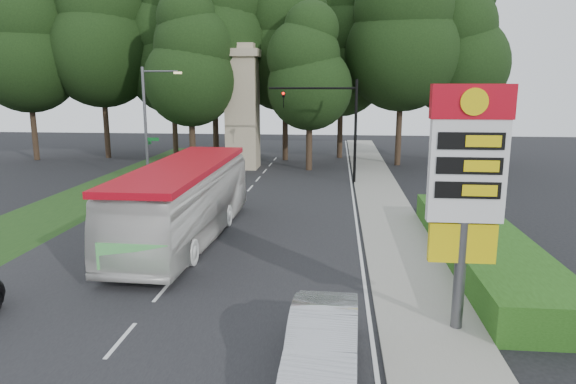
# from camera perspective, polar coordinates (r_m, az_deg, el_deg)

# --- Properties ---
(ground) EXTENTS (120.00, 120.00, 0.00)m
(ground) POSITION_cam_1_polar(r_m,az_deg,el_deg) (14.80, -18.85, -16.30)
(ground) COLOR black
(ground) RESTS_ON ground
(road_surface) EXTENTS (14.00, 80.00, 0.02)m
(road_surface) POSITION_cam_1_polar(r_m,az_deg,el_deg) (25.43, -7.81, -3.83)
(road_surface) COLOR black
(road_surface) RESTS_ON ground
(sidewalk_right) EXTENTS (3.00, 80.00, 0.12)m
(sidewalk_right) POSITION_cam_1_polar(r_m,az_deg,el_deg) (24.91, 11.65, -4.18)
(sidewalk_right) COLOR gray
(sidewalk_right) RESTS_ON ground
(grass_verge_left) EXTENTS (5.00, 50.00, 0.02)m
(grass_verge_left) POSITION_cam_1_polar(r_m,az_deg,el_deg) (34.17, -21.15, -0.49)
(grass_verge_left) COLOR #193814
(grass_verge_left) RESTS_ON ground
(hedge) EXTENTS (3.00, 14.00, 1.20)m
(hedge) POSITION_cam_1_polar(r_m,az_deg,el_deg) (21.55, 20.82, -5.76)
(hedge) COLOR #214A13
(hedge) RESTS_ON ground
(gas_station_pylon) EXTENTS (2.10, 0.45, 6.85)m
(gas_station_pylon) POSITION_cam_1_polar(r_m,az_deg,el_deg) (14.43, 19.26, 1.69)
(gas_station_pylon) COLOR #59595E
(gas_station_pylon) RESTS_ON ground
(traffic_signal_mast) EXTENTS (6.10, 0.35, 7.20)m
(traffic_signal_mast) POSITION_cam_1_polar(r_m,az_deg,el_deg) (35.88, 5.42, 8.33)
(traffic_signal_mast) COLOR black
(traffic_signal_mast) RESTS_ON ground
(streetlight_signs) EXTENTS (2.75, 0.98, 8.00)m
(streetlight_signs) POSITION_cam_1_polar(r_m,az_deg,el_deg) (36.22, -15.26, 7.64)
(streetlight_signs) COLOR #59595E
(streetlight_signs) RESTS_ON ground
(monument) EXTENTS (3.00, 3.00, 10.05)m
(monument) POSITION_cam_1_polar(r_m,az_deg,el_deg) (42.56, -5.08, 9.46)
(monument) COLOR tan
(monument) RESTS_ON ground
(tree_far_west) EXTENTS (8.96, 8.96, 17.60)m
(tree_far_west) POSITION_cam_1_polar(r_m,az_deg,el_deg) (52.85, -27.18, 14.75)
(tree_far_west) COLOR #2D2116
(tree_far_west) RESTS_ON ground
(tree_west_mid) EXTENTS (9.80, 9.80, 19.25)m
(tree_west_mid) POSITION_cam_1_polar(r_m,az_deg,el_deg) (51.85, -20.22, 16.51)
(tree_west_mid) COLOR #2D2116
(tree_west_mid) RESTS_ON ground
(tree_west_near) EXTENTS (8.40, 8.40, 16.50)m
(tree_west_near) POSITION_cam_1_polar(r_m,az_deg,el_deg) (51.39, -12.83, 15.10)
(tree_west_near) COLOR #2D2116
(tree_west_near) RESTS_ON ground
(tree_center_left) EXTENTS (10.08, 10.08, 19.80)m
(tree_center_left) POSITION_cam_1_polar(r_m,az_deg,el_deg) (46.38, -8.38, 18.14)
(tree_center_left) COLOR #2D2116
(tree_center_left) RESTS_ON ground
(tree_center_right) EXTENTS (9.24, 9.24, 18.15)m
(tree_center_right) POSITION_cam_1_polar(r_m,az_deg,el_deg) (47.24, -0.33, 16.91)
(tree_center_right) COLOR #2D2116
(tree_center_right) RESTS_ON ground
(tree_east_near) EXTENTS (8.12, 8.12, 15.95)m
(tree_east_near) POSITION_cam_1_polar(r_m,az_deg,el_deg) (48.90, 5.97, 15.11)
(tree_east_near) COLOR #2D2116
(tree_east_near) RESTS_ON ground
(tree_east_mid) EXTENTS (9.52, 9.52, 18.70)m
(tree_east_mid) POSITION_cam_1_polar(r_m,az_deg,el_deg) (45.35, 12.68, 17.28)
(tree_east_mid) COLOR #2D2116
(tree_east_mid) RESTS_ON ground
(tree_far_east) EXTENTS (8.68, 8.68, 17.05)m
(tree_far_east) POSITION_cam_1_polar(r_m,az_deg,el_deg) (48.05, 18.47, 15.44)
(tree_far_east) COLOR #2D2116
(tree_far_east) RESTS_ON ground
(tree_monument_left) EXTENTS (7.28, 7.28, 14.30)m
(tree_monument_left) POSITION_cam_1_polar(r_m,az_deg,el_deg) (42.51, -10.90, 14.11)
(tree_monument_left) COLOR #2D2116
(tree_monument_left) RESTS_ON ground
(tree_monument_right) EXTENTS (6.72, 6.72, 13.20)m
(tree_monument_right) POSITION_cam_1_polar(r_m,az_deg,el_deg) (41.39, 2.43, 13.45)
(tree_monument_right) COLOR #2D2116
(tree_monument_right) RESTS_ON ground
(transit_bus) EXTENTS (3.26, 12.45, 3.45)m
(transit_bus) POSITION_cam_1_polar(r_m,az_deg,el_deg) (23.18, -11.35, -1.12)
(transit_bus) COLOR white
(transit_bus) RESTS_ON ground
(sedan_silver) EXTENTS (1.80, 4.76, 1.55)m
(sedan_silver) POSITION_cam_1_polar(r_m,az_deg,el_deg) (12.83, 3.90, -16.32)
(sedan_silver) COLOR #B5B8BE
(sedan_silver) RESTS_ON ground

